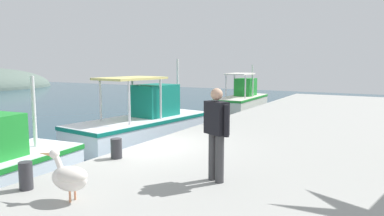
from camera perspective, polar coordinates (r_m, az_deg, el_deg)
name	(u,v)px	position (r m, az deg, el deg)	size (l,w,h in m)	color
quay_pier	(335,192)	(7.97, 21.64, -12.22)	(36.00, 10.00, 0.80)	#9E9E99
fishing_boat_third	(144,123)	(13.81, -7.62, -2.33)	(6.12, 2.82, 3.12)	white
fishing_boat_fourth	(242,100)	(22.15, 7.95, 1.22)	(4.99, 1.83, 2.83)	silver
pelican	(69,176)	(6.11, -18.78, -10.17)	(0.44, 0.97, 0.82)	tan
fisherman_standing	(216,130)	(6.60, 3.87, -3.44)	(0.41, 0.60, 1.72)	#3F3F42
mooring_bollard_nearest	(26,176)	(6.95, -24.75, -9.68)	(0.23, 0.23, 0.49)	#333338
mooring_bollard_second	(116,148)	(8.47, -11.85, -6.26)	(0.26, 0.26, 0.46)	#333338
mooring_bollard_third	(217,117)	(12.90, 3.90, -1.37)	(0.23, 0.23, 0.51)	#333338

